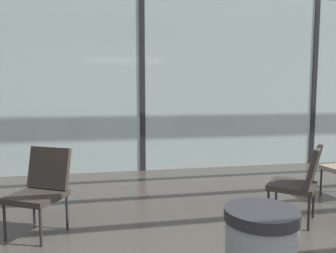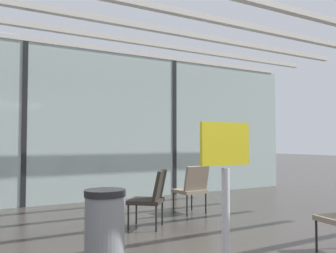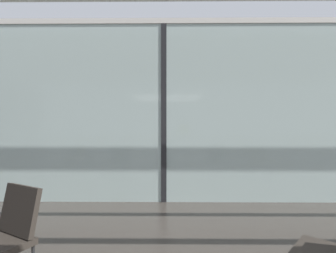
{
  "view_description": "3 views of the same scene",
  "coord_description": "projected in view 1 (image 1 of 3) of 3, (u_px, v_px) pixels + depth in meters",
  "views": [
    {
      "loc": [
        -0.7,
        -0.84,
        1.45
      ],
      "look_at": [
        0.63,
        5.95,
        0.73
      ],
      "focal_mm": 35.05,
      "sensor_mm": 36.0,
      "label": 1
    },
    {
      "loc": [
        -1.05,
        -2.48,
        1.29
      ],
      "look_at": [
        1.27,
        1.58,
        1.5
      ],
      "focal_mm": 38.31,
      "sensor_mm": 36.0,
      "label": 2
    },
    {
      "loc": [
        0.12,
        0.43,
        1.44
      ],
      "look_at": [
        0.05,
        7.73,
        1.4
      ],
      "focal_mm": 27.08,
      "sensor_mm": 36.0,
      "label": 3
    }
  ],
  "objects": [
    {
      "name": "glass_curtain_wall",
      "position": [
        142.0,
        81.0,
        6.0
      ],
      "size": [
        14.0,
        0.08,
        3.34
      ],
      "primitive_type": "cube",
      "color": "#A3B7B2",
      "rests_on": "ground"
    },
    {
      "name": "window_mullion_1",
      "position": [
        142.0,
        81.0,
        6.0
      ],
      "size": [
        0.1,
        0.12,
        3.34
      ],
      "primitive_type": "cube",
      "color": "black",
      "rests_on": "ground"
    },
    {
      "name": "window_mullion_2",
      "position": [
        313.0,
        82.0,
        6.67
      ],
      "size": [
        0.1,
        0.12,
        3.34
      ],
      "primitive_type": "cube",
      "color": "black",
      "rests_on": "ground"
    },
    {
      "name": "parked_airplane",
      "position": [
        110.0,
        65.0,
        9.87
      ],
      "size": [
        12.08,
        4.54,
        4.54
      ],
      "color": "silver",
      "rests_on": "ground"
    },
    {
      "name": "lounge_chair_0",
      "position": [
        42.0,
        185.0,
        3.39
      ],
      "size": [
        0.67,
        0.69,
        0.87
      ],
      "rotation": [
        0.0,
        0.0,
        5.79
      ],
      "color": "#28231E",
      "rests_on": "ground"
    },
    {
      "name": "lounge_chair_1",
      "position": [
        301.0,
        179.0,
        3.64
      ],
      "size": [
        0.71,
        0.71,
        0.87
      ],
      "rotation": [
        0.0,
        0.0,
        4.0
      ],
      "color": "#28231E",
      "rests_on": "ground"
    }
  ]
}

